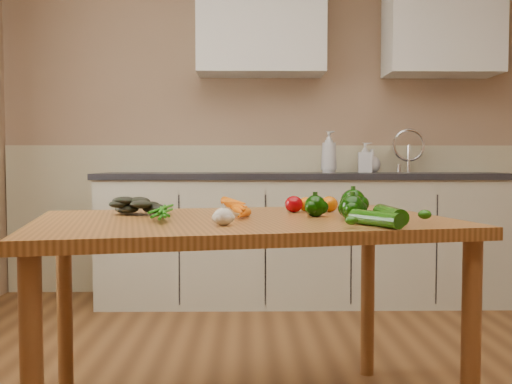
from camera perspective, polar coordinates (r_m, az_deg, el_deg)
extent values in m
cube|color=#A38162|center=(4.31, 1.76, 7.32)|extent=(4.00, 0.02, 2.60)
cube|color=beige|center=(4.30, 1.76, -2.68)|extent=(3.98, 0.03, 1.10)
cube|color=#B0AC92|center=(4.03, 4.80, -4.78)|extent=(2.80, 0.60, 0.86)
cube|color=#26262A|center=(4.00, 4.83, 1.63)|extent=(2.84, 0.64, 0.04)
cube|color=#99999E|center=(4.15, 15.67, 1.02)|extent=(0.55, 0.42, 0.10)
cylinder|color=silver|center=(4.32, 15.02, 3.49)|extent=(0.02, 0.02, 0.24)
cube|color=silver|center=(4.22, 0.49, 16.36)|extent=(0.90, 0.35, 0.70)
cube|color=silver|center=(4.45, 18.15, 15.52)|extent=(0.80, 0.35, 0.70)
cube|color=#985F2C|center=(2.05, -1.29, -3.17)|extent=(1.61, 1.20, 0.04)
cylinder|color=brown|center=(2.01, 20.68, -14.78)|extent=(0.06, 0.06, 0.73)
cylinder|color=brown|center=(2.49, -18.59, -11.28)|extent=(0.06, 0.06, 0.73)
cylinder|color=brown|center=(2.70, 11.10, -10.09)|extent=(0.06, 0.06, 0.73)
imported|color=silver|center=(4.08, 7.30, 3.99)|extent=(0.16, 0.16, 0.29)
imported|color=silver|center=(4.19, 10.85, 3.41)|extent=(0.11, 0.11, 0.22)
imported|color=silver|center=(4.24, 11.48, 3.07)|extent=(0.18, 0.18, 0.17)
ellipsoid|color=beige|center=(1.80, -3.29, -2.49)|extent=(0.06, 0.06, 0.06)
sphere|color=black|center=(2.10, 5.94, -1.40)|extent=(0.08, 0.08, 0.08)
sphere|color=black|center=(2.18, 9.68, -1.04)|extent=(0.10, 0.10, 0.10)
sphere|color=black|center=(1.99, 9.62, -1.57)|extent=(0.09, 0.09, 0.09)
ellipsoid|color=#8D0208|center=(2.27, 3.80, -1.23)|extent=(0.07, 0.07, 0.07)
ellipsoid|color=#CD5C05|center=(2.32, 5.03, -1.23)|extent=(0.06, 0.06, 0.06)
ellipsoid|color=#CD5C05|center=(2.30, 7.32, -1.22)|extent=(0.07, 0.07, 0.06)
cylinder|color=#124207|center=(1.92, 13.25, -2.22)|extent=(0.06, 0.23, 0.06)
cylinder|color=#124207|center=(1.81, 11.89, -2.63)|extent=(0.14, 0.20, 0.05)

